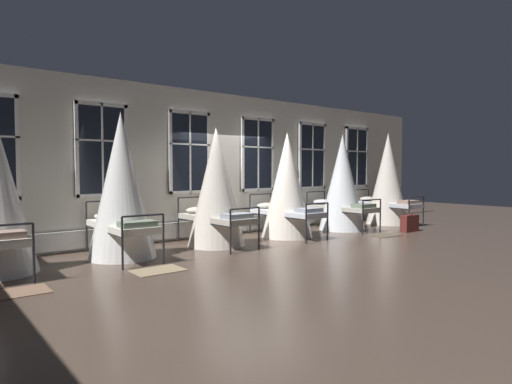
# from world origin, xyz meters

# --- Properties ---
(ground) EXTENTS (28.84, 28.84, 0.00)m
(ground) POSITION_xyz_m (0.00, 0.00, 0.00)
(ground) COLOR #4C3D33
(back_wall_with_windows) EXTENTS (15.42, 0.10, 3.52)m
(back_wall_with_windows) POSITION_xyz_m (0.00, 1.21, 1.76)
(back_wall_with_windows) COLOR beige
(back_wall_with_windows) RESTS_ON ground
(window_bank) EXTENTS (11.28, 0.10, 2.92)m
(window_bank) POSITION_xyz_m (-0.00, 1.09, 1.14)
(window_bank) COLOR black
(window_bank) RESTS_ON ground
(cot_second) EXTENTS (1.24, 2.02, 2.69)m
(cot_second) POSITION_xyz_m (-3.10, 0.00, 1.31)
(cot_second) COLOR black
(cot_second) RESTS_ON ground
(cot_third) EXTENTS (1.24, 2.03, 2.55)m
(cot_third) POSITION_xyz_m (-1.02, -0.01, 1.24)
(cot_third) COLOR black
(cot_third) RESTS_ON ground
(cot_fourth) EXTENTS (1.24, 2.02, 2.55)m
(cot_fourth) POSITION_xyz_m (1.01, -0.04, 1.23)
(cot_fourth) COLOR black
(cot_fourth) RESTS_ON ground
(cot_fifth) EXTENTS (1.24, 2.01, 2.60)m
(cot_fifth) POSITION_xyz_m (3.05, -0.03, 1.26)
(cot_fifth) COLOR black
(cot_fifth) RESTS_ON ground
(cot_sixth) EXTENTS (1.24, 2.02, 2.75)m
(cot_sixth) POSITION_xyz_m (5.14, -0.03, 1.33)
(cot_sixth) COLOR black
(cot_sixth) RESTS_ON ground
(rug_first) EXTENTS (0.81, 0.58, 0.01)m
(rug_first) POSITION_xyz_m (-5.10, -1.39, 0.01)
(rug_first) COLOR brown
(rug_first) RESTS_ON ground
(rug_second) EXTENTS (0.80, 0.57, 0.01)m
(rug_second) POSITION_xyz_m (-3.06, -1.39, 0.01)
(rug_second) COLOR #8E7A5B
(rug_second) RESTS_ON ground
(rug_fifth) EXTENTS (0.81, 0.57, 0.01)m
(rug_fifth) POSITION_xyz_m (3.06, -1.39, 0.01)
(rug_fifth) COLOR brown
(rug_fifth) RESTS_ON ground
(suitcase_dark) EXTENTS (0.56, 0.22, 0.47)m
(suitcase_dark) POSITION_xyz_m (4.13, -1.42, 0.22)
(suitcase_dark) COLOR #5B231E
(suitcase_dark) RESTS_ON ground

